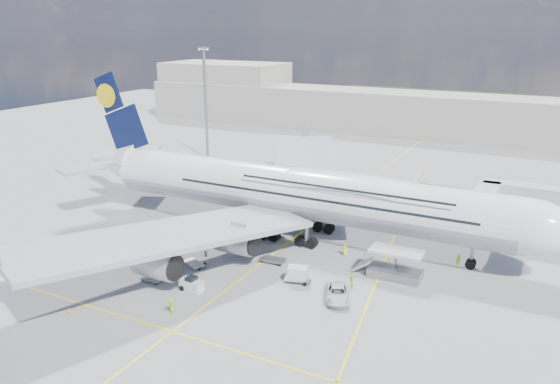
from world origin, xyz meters
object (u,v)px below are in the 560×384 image
at_px(dolly_row_a, 96,255).
at_px(cone_wing_left_inner, 275,186).
at_px(airliner, 299,192).
at_px(crew_nose, 459,261).
at_px(dolly_back, 149,232).
at_px(baggage_tug, 192,285).
at_px(crew_loader, 351,282).
at_px(crew_wing, 205,246).
at_px(catering_truck_inner, 312,187).
at_px(light_mast, 206,102).
at_px(cone_wing_left_outer, 263,187).
at_px(dolly_row_b, 152,279).
at_px(jet_bridge, 524,200).
at_px(crew_tug, 171,306).
at_px(cargo_loader, 394,268).
at_px(catering_truck_outer, 308,173).
at_px(dolly_row_c, 194,263).
at_px(dolly_nose_near, 273,260).
at_px(cone_wing_right_outer, 70,310).
at_px(crew_van, 345,249).
at_px(dolly_nose_far, 298,274).
at_px(cone_wing_right_inner, 245,243).
at_px(service_van, 338,293).
at_px(cone_tail, 141,200).

xyz_separation_m(dolly_row_a, cone_wing_left_inner, (6.09, 40.75, -0.12)).
distance_m(airliner, crew_nose, 24.01).
xyz_separation_m(dolly_back, baggage_tug, (15.66, -10.94, -0.13)).
distance_m(crew_loader, crew_wing, 21.85).
height_order(baggage_tug, catering_truck_inner, catering_truck_inner).
bearing_deg(light_mast, cone_wing_left_inner, -29.08).
relative_size(crew_loader, cone_wing_left_outer, 2.80).
distance_m(dolly_row_b, crew_wing, 10.57).
bearing_deg(jet_bridge, crew_nose, -119.14).
bearing_deg(airliner, crew_nose, -0.84).
relative_size(crew_loader, crew_tug, 0.87).
relative_size(dolly_back, crew_wing, 1.52).
relative_size(airliner, cargo_loader, 9.28).
bearing_deg(cone_wing_left_inner, crew_wing, -79.41).
xyz_separation_m(baggage_tug, cone_wing_left_outer, (-12.77, 40.68, -0.52)).
distance_m(jet_bridge, catering_truck_outer, 43.51).
distance_m(dolly_row_c, crew_tug, 12.48).
distance_m(dolly_nose_near, cone_wing_right_outer, 25.86).
height_order(dolly_row_a, dolly_back, dolly_back).
bearing_deg(crew_van, catering_truck_inner, 24.37).
xyz_separation_m(airliner, crew_van, (8.70, -3.48, -5.95)).
bearing_deg(jet_bridge, cone_wing_left_inner, 167.31).
height_order(baggage_tug, crew_loader, baggage_tug).
distance_m(cargo_loader, crew_wing, 25.90).
xyz_separation_m(dolly_nose_far, cone_wing_left_inner, (-21.42, 34.80, -0.83)).
bearing_deg(dolly_nose_near, cone_wing_right_inner, 148.34).
xyz_separation_m(light_mast, crew_wing, (31.28, -46.41, -12.25)).
bearing_deg(service_van, light_mast, 113.90).
bearing_deg(cone_tail, dolly_nose_near, -20.18).
distance_m(dolly_nose_far, crew_tug, 16.13).
relative_size(dolly_back, crew_nose, 1.61).
relative_size(dolly_row_c, service_van, 0.64).
distance_m(dolly_back, crew_tug, 23.60).
relative_size(dolly_nose_far, cone_tail, 5.61).
xyz_separation_m(crew_van, cone_wing_right_inner, (-14.15, -3.01, -0.65)).
height_order(cone_wing_right_outer, cone_tail, cone_tail).
relative_size(airliner, crew_loader, 48.42).
distance_m(airliner, cone_wing_right_outer, 35.05).
height_order(airliner, dolly_nose_far, airliner).
distance_m(airliner, crew_tug, 27.98).
bearing_deg(dolly_row_a, dolly_row_b, -31.49).
bearing_deg(cone_wing_left_outer, dolly_row_b, -80.35).
distance_m(dolly_back, catering_truck_outer, 38.71).
xyz_separation_m(dolly_nose_far, cone_wing_left_outer, (-22.97, 32.85, -0.80)).
height_order(dolly_row_b, dolly_nose_near, dolly_nose_near).
relative_size(dolly_row_a, crew_loader, 2.25).
height_order(baggage_tug, crew_van, crew_van).
relative_size(dolly_back, baggage_tug, 0.96).
bearing_deg(dolly_back, dolly_row_c, -16.99).
bearing_deg(cone_tail, cone_wing_left_inner, 47.62).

